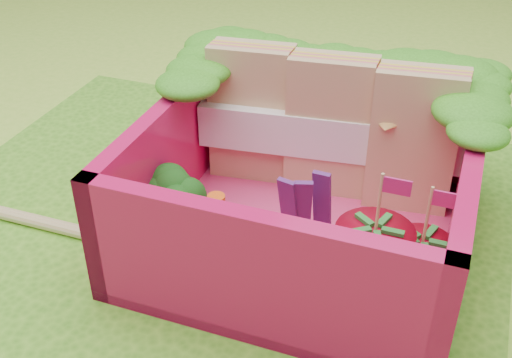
{
  "coord_description": "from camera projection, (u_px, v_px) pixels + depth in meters",
  "views": [
    {
      "loc": [
        1.01,
        -1.97,
        1.77
      ],
      "look_at": [
        0.22,
        0.15,
        0.28
      ],
      "focal_mm": 45.0,
      "sensor_mm": 36.0,
      "label": 1
    }
  ],
  "objects": [
    {
      "name": "ground",
      "position": [
        197.0,
        240.0,
        2.81
      ],
      "size": [
        14.0,
        14.0,
        0.0
      ],
      "primitive_type": "plane",
      "color": "#9BD63C",
      "rests_on": "ground"
    },
    {
      "name": "sandwich_stack",
      "position": [
        331.0,
        127.0,
        2.84
      ],
      "size": [
        1.18,
        0.31,
        0.65
      ],
      "color": "tan",
      "rests_on": "bento_floor"
    },
    {
      "name": "broccoli",
      "position": [
        170.0,
        203.0,
        2.6
      ],
      "size": [
        0.3,
        0.3,
        0.26
      ],
      "color": "#6CA54F",
      "rests_on": "bento_floor"
    },
    {
      "name": "strawberry_right",
      "position": [
        419.0,
        266.0,
        2.36
      ],
      "size": [
        0.24,
        0.24,
        0.48
      ],
      "color": "#B30B1D",
      "rests_on": "bento_floor"
    },
    {
      "name": "purple_wedges",
      "position": [
        305.0,
        213.0,
        2.52
      ],
      "size": [
        0.18,
        0.13,
        0.38
      ],
      "color": "#4B1C63",
      "rests_on": "bento_floor"
    },
    {
      "name": "carrot_sticks",
      "position": [
        207.0,
        228.0,
        2.52
      ],
      "size": [
        0.14,
        0.12,
        0.29
      ],
      "color": "orange",
      "rests_on": "bento_floor"
    },
    {
      "name": "bento_floor",
      "position": [
        304.0,
        232.0,
        2.76
      ],
      "size": [
        1.3,
        1.3,
        0.05
      ],
      "primitive_type": "cube",
      "color": "#EA3B7C",
      "rests_on": "placemat"
    },
    {
      "name": "lettuce_ruffle",
      "position": [
        342.0,
        63.0,
        2.83
      ],
      "size": [
        1.43,
        0.83,
        0.11
      ],
      "color": "#358217",
      "rests_on": "bento_box"
    },
    {
      "name": "bento_box",
      "position": [
        307.0,
        184.0,
        2.63
      ],
      "size": [
        1.3,
        1.3,
        0.55
      ],
      "color": "#D91256",
      "rests_on": "placemat"
    },
    {
      "name": "placemat",
      "position": [
        196.0,
        237.0,
        2.8
      ],
      "size": [
        2.6,
        2.6,
        0.03
      ],
      "primitive_type": "cube",
      "color": "#519F24",
      "rests_on": "ground"
    },
    {
      "name": "strawberry_left",
      "position": [
        372.0,
        261.0,
        2.34
      ],
      "size": [
        0.29,
        0.29,
        0.53
      ],
      "color": "#B30B1D",
      "rests_on": "bento_floor"
    },
    {
      "name": "snap_peas",
      "position": [
        386.0,
        276.0,
        2.46
      ],
      "size": [
        0.63,
        0.57,
        0.05
      ],
      "color": "green",
      "rests_on": "bento_floor"
    }
  ]
}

